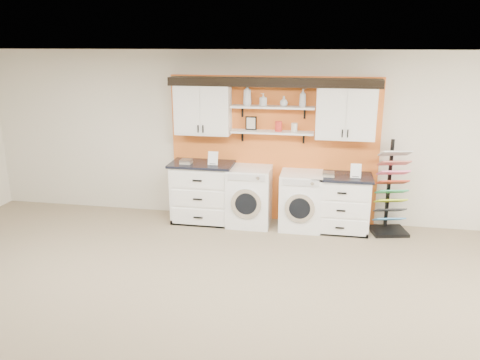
% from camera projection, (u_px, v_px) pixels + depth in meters
% --- Properties ---
extents(ceiling, '(10.00, 10.00, 0.00)m').
position_uv_depth(ceiling, '(219.00, 57.00, 3.52)').
color(ceiling, white).
rests_on(ceiling, wall_back).
extents(wall_back, '(10.00, 0.00, 10.00)m').
position_uv_depth(wall_back, '(273.00, 138.00, 7.69)').
color(wall_back, beige).
rests_on(wall_back, floor).
extents(accent_panel, '(3.40, 0.07, 2.40)m').
position_uv_depth(accent_panel, '(273.00, 150.00, 7.71)').
color(accent_panel, orange).
rests_on(accent_panel, wall_back).
extents(upper_cabinet_left, '(0.90, 0.35, 0.84)m').
position_uv_depth(upper_cabinet_left, '(203.00, 108.00, 7.55)').
color(upper_cabinet_left, white).
rests_on(upper_cabinet_left, wall_back).
extents(upper_cabinet_right, '(0.90, 0.35, 0.84)m').
position_uv_depth(upper_cabinet_right, '(346.00, 112.00, 7.17)').
color(upper_cabinet_right, white).
rests_on(upper_cabinet_right, wall_back).
extents(shelf_lower, '(1.32, 0.28, 0.03)m').
position_uv_depth(shelf_lower, '(272.00, 132.00, 7.46)').
color(shelf_lower, white).
rests_on(shelf_lower, wall_back).
extents(shelf_upper, '(1.32, 0.28, 0.03)m').
position_uv_depth(shelf_upper, '(273.00, 107.00, 7.35)').
color(shelf_upper, white).
rests_on(shelf_upper, wall_back).
extents(crown_molding, '(3.30, 0.41, 0.13)m').
position_uv_depth(crown_molding, '(273.00, 81.00, 7.25)').
color(crown_molding, black).
rests_on(crown_molding, wall_back).
extents(picture_frame, '(0.18, 0.02, 0.22)m').
position_uv_depth(picture_frame, '(251.00, 123.00, 7.53)').
color(picture_frame, black).
rests_on(picture_frame, shelf_lower).
extents(canister_red, '(0.11, 0.11, 0.16)m').
position_uv_depth(canister_red, '(279.00, 126.00, 7.42)').
color(canister_red, red).
rests_on(canister_red, shelf_lower).
extents(canister_cream, '(0.10, 0.10, 0.14)m').
position_uv_depth(canister_cream, '(294.00, 127.00, 7.38)').
color(canister_cream, silver).
rests_on(canister_cream, shelf_lower).
extents(base_cabinet_left, '(1.04, 0.66, 1.01)m').
position_uv_depth(base_cabinet_left, '(203.00, 192.00, 7.80)').
color(base_cabinet_left, white).
rests_on(base_cabinet_left, floor).
extents(base_cabinet_right, '(0.93, 0.66, 0.92)m').
position_uv_depth(base_cabinet_right, '(340.00, 203.00, 7.42)').
color(base_cabinet_right, white).
rests_on(base_cabinet_right, floor).
extents(washer, '(0.69, 0.71, 0.97)m').
position_uv_depth(washer, '(249.00, 196.00, 7.66)').
color(washer, white).
rests_on(washer, floor).
extents(dryer, '(0.66, 0.71, 0.92)m').
position_uv_depth(dryer, '(301.00, 200.00, 7.53)').
color(dryer, white).
rests_on(dryer, floor).
extents(sample_rack, '(0.62, 0.55, 1.48)m').
position_uv_depth(sample_rack, '(390.00, 203.00, 7.32)').
color(sample_rack, black).
rests_on(sample_rack, floor).
extents(soap_bottle_a, '(0.15, 0.15, 0.34)m').
position_uv_depth(soap_bottle_a, '(247.00, 95.00, 7.37)').
color(soap_bottle_a, silver).
rests_on(soap_bottle_a, shelf_upper).
extents(soap_bottle_b, '(0.12, 0.12, 0.20)m').
position_uv_depth(soap_bottle_b, '(263.00, 100.00, 7.34)').
color(soap_bottle_b, silver).
rests_on(soap_bottle_b, shelf_upper).
extents(soap_bottle_c, '(0.16, 0.16, 0.16)m').
position_uv_depth(soap_bottle_c, '(284.00, 101.00, 7.29)').
color(soap_bottle_c, silver).
rests_on(soap_bottle_c, shelf_upper).
extents(soap_bottle_d, '(0.13, 0.13, 0.28)m').
position_uv_depth(soap_bottle_d, '(303.00, 98.00, 7.23)').
color(soap_bottle_d, silver).
rests_on(soap_bottle_d, shelf_upper).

